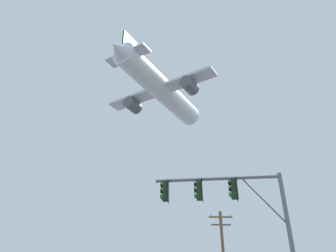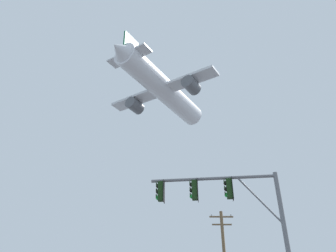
# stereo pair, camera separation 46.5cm
# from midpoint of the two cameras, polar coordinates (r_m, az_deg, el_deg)

# --- Properties ---
(signal_pole_near) EXTENTS (5.81, 1.09, 6.61)m
(signal_pole_near) POSITION_cam_midpoint_polar(r_m,az_deg,el_deg) (14.91, 11.75, -14.01)
(signal_pole_near) COLOR slate
(signal_pole_near) RESTS_ON ground
(airplane) EXTENTS (18.48, 23.94, 7.23)m
(airplane) POSITION_cam_midpoint_polar(r_m,az_deg,el_deg) (55.50, -0.56, 6.47)
(airplane) COLOR white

